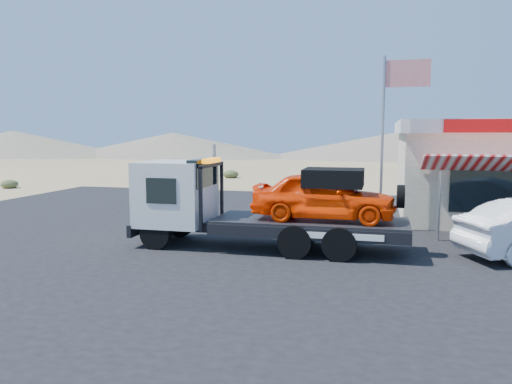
% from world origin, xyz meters
% --- Properties ---
extents(ground, '(120.00, 120.00, 0.00)m').
position_xyz_m(ground, '(0.00, 0.00, 0.00)').
color(ground, '#968155').
rests_on(ground, ground).
extents(asphalt_lot, '(32.00, 24.00, 0.02)m').
position_xyz_m(asphalt_lot, '(2.00, 3.00, 0.01)').
color(asphalt_lot, black).
rests_on(asphalt_lot, ground).
extents(tow_truck, '(7.96, 2.36, 2.66)m').
position_xyz_m(tow_truck, '(1.26, 0.96, 1.44)').
color(tow_truck, black).
rests_on(tow_truck, asphalt_lot).
extents(flagpole, '(1.55, 0.10, 6.00)m').
position_xyz_m(flagpole, '(4.93, 4.50, 3.76)').
color(flagpole, '#99999E').
rests_on(flagpole, asphalt_lot).
extents(desert_scrub, '(26.16, 32.92, 0.74)m').
position_xyz_m(desert_scrub, '(-13.38, 11.00, 0.30)').
color(desert_scrub, '#3D4827').
rests_on(desert_scrub, ground).
extents(distant_hills, '(126.00, 48.00, 4.20)m').
position_xyz_m(distant_hills, '(-9.77, 55.14, 1.89)').
color(distant_hills, '#726B59').
rests_on(distant_hills, ground).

